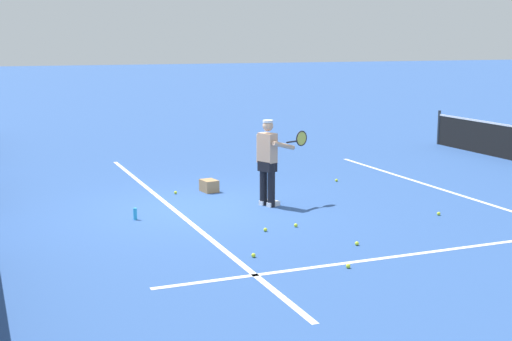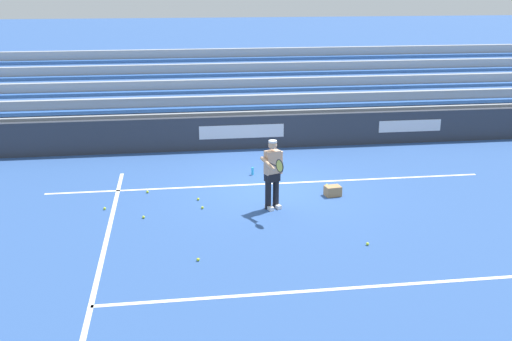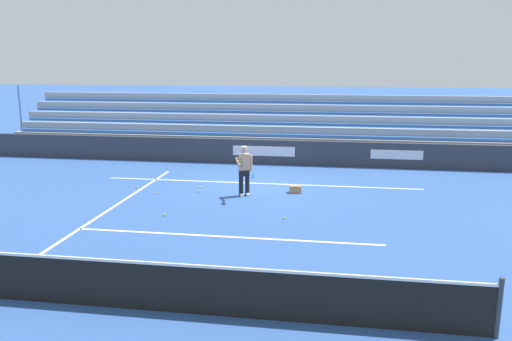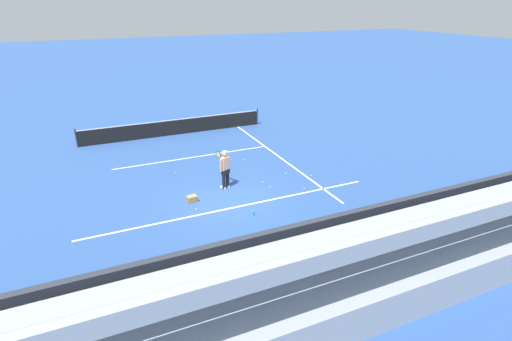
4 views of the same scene
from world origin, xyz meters
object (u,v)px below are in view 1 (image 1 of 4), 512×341
Objects in this scene: tennis_ball_by_box at (254,255)px; tennis_ball_toward_net at (439,214)px; tennis_player at (269,161)px; ball_box_cardboard at (209,186)px; tennis_ball_midcourt at (336,180)px; tennis_ball_stray_back at (296,225)px; tennis_ball_far_right at (348,266)px; tennis_ball_on_baseline at (176,193)px; tennis_ball_far_left at (265,230)px; water_bottle at (135,214)px; tennis_ball_near_player at (357,243)px.

tennis_ball_toward_net is (-1.13, 4.21, 0.00)m from tennis_ball_by_box.
tennis_player is 4.29× the size of ball_box_cardboard.
tennis_ball_toward_net is 3.59m from tennis_ball_midcourt.
tennis_player is at bearing 173.34° from tennis_ball_stray_back.
tennis_ball_on_baseline is at bearing -170.68° from tennis_ball_far_right.
tennis_ball_far_left is 2.32m from tennis_ball_far_right.
tennis_ball_far_right is at bearing -26.87° from tennis_ball_midcourt.
tennis_ball_far_left is 3.57m from tennis_ball_on_baseline.
tennis_ball_on_baseline is at bearing -170.10° from tennis_ball_far_left.
tennis_ball_toward_net is at bearing 124.12° from tennis_ball_far_right.
tennis_player reaches higher than tennis_ball_far_right.
tennis_ball_toward_net is at bearing 87.22° from tennis_ball_far_left.
tennis_ball_toward_net is 0.30× the size of water_bottle.
tennis_ball_stray_back is at bearing -6.66° from tennis_player.
water_bottle is at bearing -108.75° from tennis_ball_toward_net.
ball_box_cardboard reaches higher than tennis_ball_by_box.
tennis_ball_by_box is (3.07, -1.55, -0.86)m from tennis_player.
tennis_ball_stray_back is at bearing -163.16° from tennis_ball_near_player.
tennis_ball_toward_net is 1.00× the size of tennis_ball_midcourt.
tennis_ball_far_left is 0.30× the size of water_bottle.
tennis_ball_by_box is 1.00× the size of tennis_ball_toward_net.
tennis_player is 4.18m from tennis_ball_far_right.
tennis_ball_by_box is at bearing -1.51° from tennis_ball_on_baseline.
tennis_ball_by_box is at bearing -91.13° from tennis_ball_near_player.
tennis_ball_on_baseline is at bearing -132.04° from tennis_ball_toward_net.
tennis_ball_by_box is 3.17m from water_bottle.
tennis_ball_toward_net is at bearing 3.90° from tennis_ball_midcourt.
tennis_ball_midcourt is 5.42m from water_bottle.
tennis_player is at bearing 173.36° from tennis_ball_far_right.
tennis_ball_on_baseline is at bearing -160.36° from tennis_ball_stray_back.
tennis_ball_far_right is at bearing 8.44° from tennis_ball_far_left.
water_bottle is at bearing -150.42° from tennis_ball_far_right.
tennis_ball_stray_back is at bearing -94.86° from tennis_ball_toward_net.
tennis_ball_on_baseline is (-3.52, -0.61, 0.00)m from tennis_ball_far_left.
tennis_ball_stray_back is (3.41, 0.48, -0.10)m from ball_box_cardboard.
ball_box_cardboard reaches higher than tennis_ball_toward_net.
tennis_ball_midcourt and tennis_ball_on_baseline have the same top height.
tennis_ball_midcourt is (-4.70, 3.97, 0.00)m from tennis_ball_by_box.
tennis_player is 25.98× the size of tennis_ball_by_box.
tennis_ball_stray_back is 0.30× the size of water_bottle.
water_bottle is at bearing -122.16° from tennis_ball_stray_back.
ball_box_cardboard is at bearing -137.56° from tennis_ball_toward_net.
tennis_ball_toward_net is 1.00× the size of tennis_ball_near_player.
tennis_player is 2.13m from tennis_ball_far_left.
tennis_ball_midcourt is 1.00× the size of tennis_ball_far_right.
tennis_ball_stray_back is 2.38m from tennis_ball_far_right.
water_bottle reaches higher than tennis_ball_by_box.
tennis_player is 25.98× the size of tennis_ball_on_baseline.
tennis_ball_by_box is at bearing -40.15° from tennis_ball_midcourt.
tennis_ball_by_box and tennis_ball_midcourt have the same top height.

